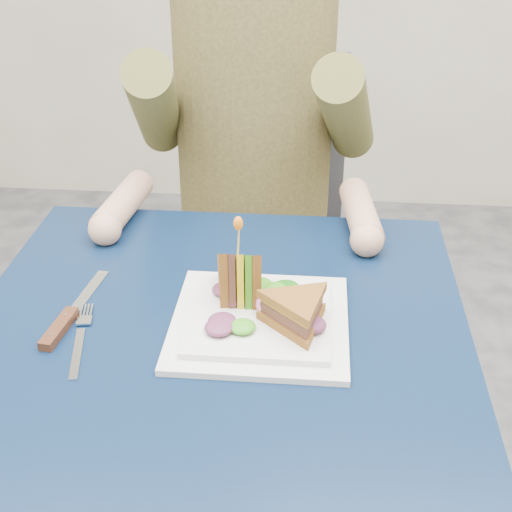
# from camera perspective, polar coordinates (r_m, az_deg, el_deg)

# --- Properties ---
(table) EXTENTS (0.75, 0.75, 0.73)m
(table) POSITION_cam_1_polar(r_m,az_deg,el_deg) (1.11, -3.10, -8.90)
(table) COLOR black
(table) RESTS_ON ground
(chair) EXTENTS (0.42, 0.40, 0.93)m
(chair) POSITION_cam_1_polar(r_m,az_deg,el_deg) (1.78, 0.13, 2.98)
(chair) COLOR #47474C
(chair) RESTS_ON ground
(diner) EXTENTS (0.54, 0.59, 0.74)m
(diner) POSITION_cam_1_polar(r_m,az_deg,el_deg) (1.54, -0.22, 13.56)
(diner) COLOR #4F4623
(diner) RESTS_ON chair
(plate) EXTENTS (0.26, 0.26, 0.02)m
(plate) POSITION_cam_1_polar(r_m,az_deg,el_deg) (1.06, 0.30, -5.18)
(plate) COLOR white
(plate) RESTS_ON table
(sandwich_flat) EXTENTS (0.17, 0.17, 0.05)m
(sandwich_flat) POSITION_cam_1_polar(r_m,az_deg,el_deg) (1.02, 3.29, -4.47)
(sandwich_flat) COLOR brown
(sandwich_flat) RESTS_ON plate
(sandwich_upright) EXTENTS (0.09, 0.14, 0.14)m
(sandwich_upright) POSITION_cam_1_polar(r_m,az_deg,el_deg) (1.07, -1.37, -1.74)
(sandwich_upright) COLOR brown
(sandwich_upright) RESTS_ON plate
(fork) EXTENTS (0.05, 0.18, 0.01)m
(fork) POSITION_cam_1_polar(r_m,az_deg,el_deg) (1.06, -13.92, -6.64)
(fork) COLOR silver
(fork) RESTS_ON table
(knife) EXTENTS (0.04, 0.22, 0.02)m
(knife) POSITION_cam_1_polar(r_m,az_deg,el_deg) (1.10, -15.05, -5.06)
(knife) COLOR silver
(knife) RESTS_ON table
(toothpick) EXTENTS (0.01, 0.01, 0.06)m
(toothpick) POSITION_cam_1_polar(r_m,az_deg,el_deg) (1.04, -1.41, 1.26)
(toothpick) COLOR tan
(toothpick) RESTS_ON sandwich_upright
(toothpick_frill) EXTENTS (0.01, 0.01, 0.02)m
(toothpick_frill) POSITION_cam_1_polar(r_m,az_deg,el_deg) (1.03, -1.43, 2.63)
(toothpick_frill) COLOR orange
(toothpick_frill) RESTS_ON sandwich_upright
(lettuce_spill) EXTENTS (0.15, 0.13, 0.02)m
(lettuce_spill) POSITION_cam_1_polar(r_m,az_deg,el_deg) (1.05, 0.62, -3.94)
(lettuce_spill) COLOR #337A14
(lettuce_spill) RESTS_ON plate
(onion_ring) EXTENTS (0.04, 0.04, 0.02)m
(onion_ring) POSITION_cam_1_polar(r_m,az_deg,el_deg) (1.05, 1.15, -3.89)
(onion_ring) COLOR #9E4C7A
(onion_ring) RESTS_ON plate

